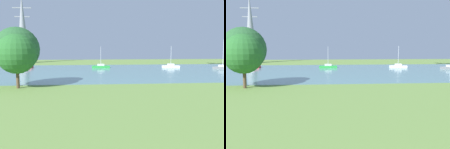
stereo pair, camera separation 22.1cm
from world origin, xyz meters
TOP-DOWN VIEW (x-y plane):
  - ground_plane at (0.00, 22.00)m, footprint 160.00×160.00m
  - water_surface at (0.00, 50.00)m, footprint 140.00×40.00m
  - sailboat_white at (18.17, 58.00)m, footprint 5.00×2.38m
  - sailboat_green at (-1.17, 58.99)m, footprint 4.88×1.78m
  - sailboat_red at (-22.14, 60.86)m, footprint 4.98×2.24m
  - sailboat_gray at (30.36, 52.97)m, footprint 4.84×1.64m
  - tree_west_near at (-14.94, 29.75)m, footprint 6.67×6.67m
  - tree_mid_shore at (-14.36, 27.60)m, footprint 5.62×5.62m
  - electricity_pylon at (-27.43, 81.36)m, footprint 6.40×4.40m

SIDE VIEW (x-z plane):
  - ground_plane at x=0.00m, z-range 0.00..0.00m
  - water_surface at x=0.00m, z-range 0.00..0.02m
  - sailboat_green at x=-1.17m, z-range -2.47..3.37m
  - sailboat_white at x=18.17m, z-range -2.53..3.43m
  - sailboat_red at x=-22.14m, z-range -2.86..3.78m
  - sailboat_gray at x=30.36m, z-range -3.34..4.28m
  - tree_mid_shore at x=-14.36m, z-range 1.02..8.71m
  - tree_west_near at x=-14.94m, z-range 1.05..9.83m
  - electricity_pylon at x=-27.43m, z-range 0.01..23.93m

